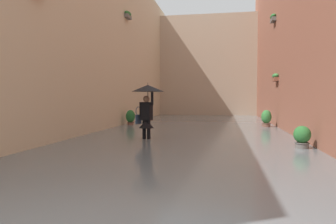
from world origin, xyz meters
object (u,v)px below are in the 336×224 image
(potted_plant_near_left, at_px, (266,119))
(potted_plant_far_left, at_px, (302,139))
(potted_plant_mid_right, at_px, (130,118))
(person_wading, at_px, (147,100))

(potted_plant_near_left, relative_size, potted_plant_far_left, 1.24)
(potted_plant_near_left, distance_m, potted_plant_mid_right, 6.68)
(person_wading, bearing_deg, potted_plant_mid_right, -67.47)
(potted_plant_far_left, distance_m, potted_plant_mid_right, 9.31)
(person_wading, distance_m, potted_plant_mid_right, 5.75)
(potted_plant_mid_right, bearing_deg, potted_plant_near_left, -179.44)
(person_wading, distance_m, potted_plant_far_left, 4.87)
(potted_plant_far_left, height_order, potted_plant_mid_right, potted_plant_mid_right)
(potted_plant_near_left, height_order, potted_plant_mid_right, potted_plant_near_left)
(person_wading, xyz_separation_m, potted_plant_near_left, (-4.51, -5.31, -0.93))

